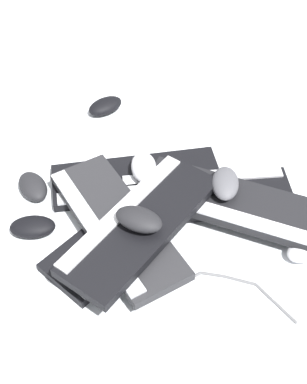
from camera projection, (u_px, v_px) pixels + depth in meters
ground_plane at (161, 192)px, 1.39m from camera, size 3.20×3.20×0.00m
keyboard_0 at (137, 179)px, 1.41m from camera, size 0.39×0.44×0.03m
keyboard_1 at (129, 229)px, 1.29m from camera, size 0.16×0.44×0.03m
keyboard_2 at (206, 195)px, 1.37m from camera, size 0.41×0.43×0.03m
keyboard_3 at (231, 203)px, 1.31m from camera, size 0.46×0.30×0.03m
keyboard_4 at (116, 224)px, 1.26m from camera, size 0.46×0.27×0.03m
keyboard_5 at (141, 224)px, 1.22m from camera, size 0.20×0.45×0.03m
mouse_0 at (33, 227)px, 1.29m from camera, size 0.12×0.12×0.04m
mouse_1 at (105, 106)px, 1.61m from camera, size 0.08×0.12×0.04m
mouse_2 at (307, 248)px, 1.24m from camera, size 0.09×0.12×0.04m
mouse_3 at (139, 219)px, 1.18m from camera, size 0.13×0.10×0.04m
mouse_4 at (225, 183)px, 1.30m from camera, size 0.12×0.13×0.04m
mouse_5 at (143, 168)px, 1.38m from camera, size 0.13×0.12×0.04m
mouse_6 at (33, 186)px, 1.38m from camera, size 0.12×0.09×0.04m
cable_0 at (177, 284)px, 1.19m from camera, size 0.50×0.25×0.01m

